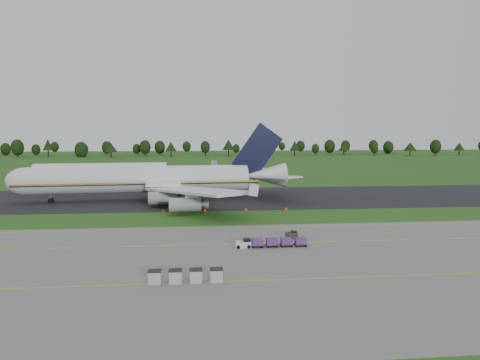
{
  "coord_description": "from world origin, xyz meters",
  "views": [
    {
      "loc": [
        -5.93,
        -93.42,
        17.94
      ],
      "look_at": [
        3.76,
        2.0,
        7.5
      ],
      "focal_mm": 35.0,
      "sensor_mm": 36.0,
      "label": 1
    }
  ],
  "objects": [
    {
      "name": "taxiway",
      "position": [
        0.0,
        28.0,
        0.04
      ],
      "size": [
        300.0,
        40.0,
        0.08
      ],
      "primitive_type": "cube",
      "color": "black",
      "rests_on": "ground"
    },
    {
      "name": "ground",
      "position": [
        0.0,
        0.0,
        0.0
      ],
      "size": [
        600.0,
        600.0,
        0.0
      ],
      "primitive_type": "plane",
      "color": "#265118",
      "rests_on": "ground"
    },
    {
      "name": "apron",
      "position": [
        0.0,
        -34.0,
        0.03
      ],
      "size": [
        300.0,
        52.0,
        0.06
      ],
      "primitive_type": "cube",
      "color": "slate",
      "rests_on": "ground"
    },
    {
      "name": "apron_markings",
      "position": [
        0.0,
        -26.98,
        0.06
      ],
      "size": [
        300.0,
        30.2,
        0.01
      ],
      "color": "gold",
      "rests_on": "apron"
    },
    {
      "name": "baggage_train",
      "position": [
        5.69,
        -24.45,
        0.77
      ],
      "size": [
        10.9,
        1.39,
        1.34
      ],
      "color": "silver",
      "rests_on": "apron"
    },
    {
      "name": "uld_row",
      "position": [
        -6.89,
        -39.8,
        0.82
      ],
      "size": [
        8.74,
        1.54,
        1.52
      ],
      "color": "#ADADAD",
      "rests_on": "apron"
    },
    {
      "name": "edge_markers",
      "position": [
        1.11,
        7.19,
        0.27
      ],
      "size": [
        27.38,
        0.3,
        0.6
      ],
      "color": "#FF4408",
      "rests_on": "ground"
    },
    {
      "name": "utility_cart",
      "position": [
        10.11,
        -19.33,
        0.57
      ],
      "size": [
        1.9,
        1.32,
        1.04
      ],
      "color": "#282E20",
      "rests_on": "apron"
    },
    {
      "name": "tree_line",
      "position": [
        -8.65,
        220.36,
        6.0
      ],
      "size": [
        530.03,
        23.2,
        11.77
      ],
      "color": "black",
      "rests_on": "ground"
    },
    {
      "name": "aircraft",
      "position": [
        -17.81,
        25.28,
        5.63
      ],
      "size": [
        70.12,
        68.26,
        19.7
      ],
      "color": "silver",
      "rests_on": "ground"
    }
  ]
}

